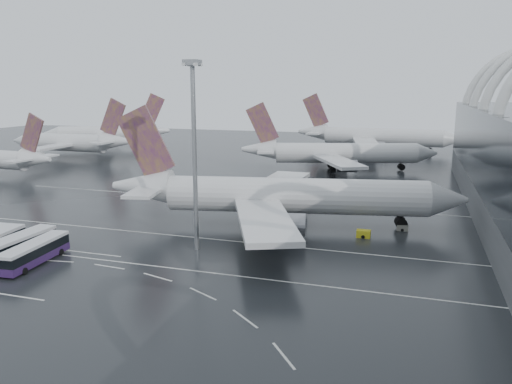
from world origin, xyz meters
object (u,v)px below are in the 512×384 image
(floodlight_mast, at_px, (194,133))
(gse_cart_belly_a, at_px, (364,234))
(airliner_main, at_px, (278,196))
(gse_cart_belly_d, at_px, (402,228))
(airliner_gate_b, at_px, (336,154))
(bus_row_near_c, at_px, (16,246))
(bus_row_near_d, at_px, (34,252))
(jet_remote_far, at_px, (109,134))
(airliner_gate_c, at_px, (374,137))
(gse_cart_belly_c, at_px, (251,233))
(jet_remote_mid, at_px, (73,143))

(floodlight_mast, relative_size, gse_cart_belly_a, 12.49)
(airliner_main, distance_m, gse_cart_belly_d, 22.15)
(airliner_main, xyz_separation_m, airliner_gate_b, (0.45, 63.40, -0.30))
(bus_row_near_c, bearing_deg, bus_row_near_d, -103.85)
(bus_row_near_d, bearing_deg, gse_cart_belly_d, -60.67)
(bus_row_near_c, bearing_deg, airliner_main, -47.16)
(airliner_main, height_order, bus_row_near_c, airliner_main)
(airliner_main, height_order, jet_remote_far, jet_remote_far)
(airliner_main, distance_m, airliner_gate_b, 63.40)
(airliner_gate_c, relative_size, gse_cart_belly_c, 28.13)
(airliner_main, distance_m, jet_remote_mid, 109.48)
(jet_remote_mid, relative_size, bus_row_near_c, 3.54)
(airliner_gate_b, distance_m, jet_remote_far, 99.93)
(airliner_gate_c, xyz_separation_m, bus_row_near_c, (-38.68, -140.92, -3.69))
(airliner_gate_b, xyz_separation_m, bus_row_near_c, (-31.67, -91.75, -3.21))
(airliner_gate_b, relative_size, bus_row_near_c, 4.24)
(jet_remote_mid, height_order, gse_cart_belly_c, jet_remote_mid)
(gse_cart_belly_a, distance_m, gse_cart_belly_d, 8.56)
(bus_row_near_c, relative_size, gse_cart_belly_c, 6.12)
(gse_cart_belly_a, bearing_deg, gse_cart_belly_d, 45.52)
(jet_remote_far, xyz_separation_m, gse_cart_belly_a, (110.89, -94.02, -5.07))
(jet_remote_mid, height_order, gse_cart_belly_d, jet_remote_mid)
(jet_remote_mid, bearing_deg, jet_remote_far, -80.49)
(gse_cart_belly_d, bearing_deg, airliner_gate_c, 97.26)
(floodlight_mast, height_order, gse_cart_belly_a, floodlight_mast)
(jet_remote_mid, xyz_separation_m, bus_row_near_d, (63.19, -91.20, -3.68))
(airliner_main, xyz_separation_m, gse_cart_belly_a, (15.37, -2.77, -4.70))
(airliner_gate_b, distance_m, jet_remote_mid, 90.82)
(floodlight_mast, xyz_separation_m, gse_cart_belly_c, (5.71, 8.83, -17.03))
(floodlight_mast, bearing_deg, gse_cart_belly_d, 34.06)
(airliner_gate_c, bearing_deg, airliner_gate_b, -95.82)
(gse_cart_belly_c, bearing_deg, jet_remote_far, 133.18)
(gse_cart_belly_a, xyz_separation_m, gse_cart_belly_c, (-17.90, -5.08, -0.01))
(floodlight_mast, distance_m, gse_cart_belly_d, 39.62)
(airliner_gate_b, relative_size, gse_cart_belly_c, 25.98)
(jet_remote_mid, distance_m, gse_cart_belly_a, 123.99)
(floodlight_mast, bearing_deg, jet_remote_mid, 136.30)
(bus_row_near_c, distance_m, gse_cart_belly_d, 61.41)
(airliner_gate_b, xyz_separation_m, gse_cart_belly_a, (14.92, -66.17, -4.41))
(floodlight_mast, bearing_deg, airliner_gate_c, 83.08)
(jet_remote_mid, xyz_separation_m, gse_cart_belly_c, (87.83, -69.66, -4.78))
(airliner_main, xyz_separation_m, bus_row_near_c, (-31.22, -28.35, -3.50))
(airliner_gate_b, bearing_deg, jet_remote_mid, 164.95)
(jet_remote_mid, height_order, floodlight_mast, floodlight_mast)
(airliner_gate_b, height_order, gse_cart_belly_a, airliner_gate_b)
(jet_remote_mid, relative_size, gse_cart_belly_c, 21.71)
(bus_row_near_d, height_order, gse_cart_belly_c, bus_row_near_d)
(gse_cart_belly_a, relative_size, gse_cart_belly_c, 1.03)
(airliner_gate_b, height_order, gse_cart_belly_c, airliner_gate_b)
(airliner_gate_c, xyz_separation_m, jet_remote_far, (-102.97, -21.32, 0.18))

